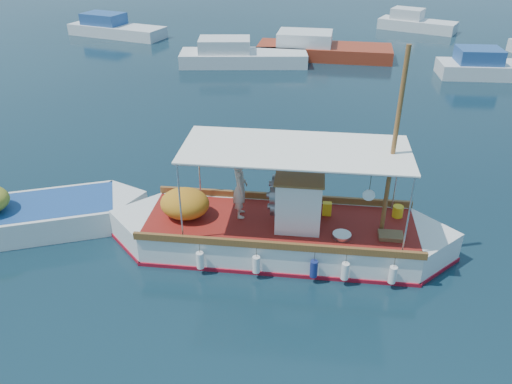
# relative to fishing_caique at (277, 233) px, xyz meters

# --- Properties ---
(ground) EXTENTS (160.00, 160.00, 0.00)m
(ground) POSITION_rel_fishing_caique_xyz_m (0.28, 0.63, -0.53)
(ground) COLOR black
(ground) RESTS_ON ground
(fishing_caique) EXTENTS (9.76, 3.09, 5.96)m
(fishing_caique) POSITION_rel_fishing_caique_xyz_m (0.00, 0.00, 0.00)
(fishing_caique) COLOR white
(fishing_caique) RESTS_ON ground
(dinghy) EXTENTS (6.60, 4.06, 1.77)m
(dinghy) POSITION_rel_fishing_caique_xyz_m (-7.60, -0.45, -0.15)
(dinghy) COLOR white
(dinghy) RESTS_ON ground
(bg_boat_nw) EXTENTS (7.98, 3.79, 1.80)m
(bg_boat_nw) POSITION_rel_fishing_caique_xyz_m (-5.01, 18.50, -0.03)
(bg_boat_nw) COLOR silver
(bg_boat_nw) RESTS_ON ground
(bg_boat_n) EXTENTS (8.49, 2.86, 1.80)m
(bg_boat_n) POSITION_rel_fishing_caique_xyz_m (-0.29, 21.07, -0.03)
(bg_boat_n) COLOR maroon
(bg_boat_n) RESTS_ON ground
(bg_boat_ne) EXTENTS (6.07, 2.73, 1.80)m
(bg_boat_ne) POSITION_rel_fishing_caique_xyz_m (9.44, 18.57, -0.03)
(bg_boat_ne) COLOR silver
(bg_boat_ne) RESTS_ON ground
(bg_boat_far_w) EXTENTS (7.76, 3.93, 1.80)m
(bg_boat_far_w) POSITION_rel_fishing_caique_xyz_m (-15.91, 24.61, -0.03)
(bg_boat_far_w) COLOR silver
(bg_boat_far_w) RESTS_ON ground
(bg_boat_far_n) EXTENTS (6.13, 3.91, 1.80)m
(bg_boat_far_n) POSITION_rel_fishing_caique_xyz_m (6.48, 30.75, -0.03)
(bg_boat_far_n) COLOR silver
(bg_boat_far_n) RESTS_ON ground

